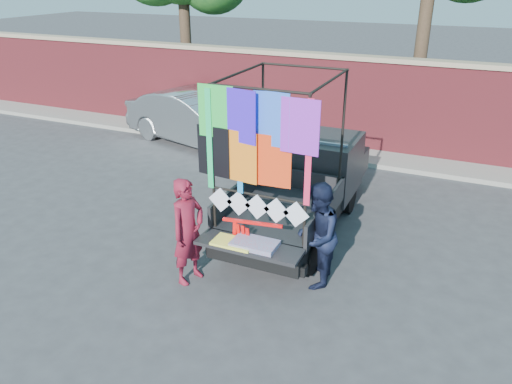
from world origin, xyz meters
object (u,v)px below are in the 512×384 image
at_px(sedan, 198,118).
at_px(man, 317,236).
at_px(woman, 188,231).
at_px(pickup_truck, 307,181).

xyz_separation_m(sedan, man, (5.33, -5.49, 0.11)).
bearing_deg(sedan, man, -121.19).
relative_size(sedan, woman, 2.61).
xyz_separation_m(woman, man, (1.90, 0.73, -0.02)).
distance_m(sedan, man, 7.65).
distance_m(pickup_truck, man, 2.41).
bearing_deg(pickup_truck, sedan, 143.56).
bearing_deg(man, pickup_truck, -166.46).
relative_size(pickup_truck, woman, 2.82).
height_order(pickup_truck, sedan, pickup_truck).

